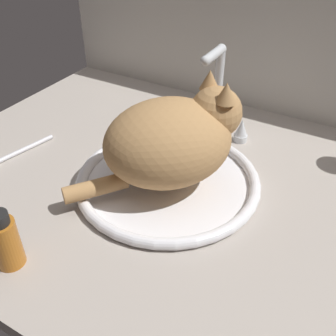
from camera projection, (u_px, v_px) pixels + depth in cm
name	position (u px, v px, depth cm)	size (l,w,h in cm)	color
countertop	(159.00, 183.00, 82.26)	(102.17, 78.27, 3.00)	#ADA399
backsplash_wall	(239.00, 52.00, 101.29)	(102.17, 2.40, 33.73)	beige
sink_basin	(168.00, 180.00, 79.15)	(36.85, 36.85, 2.20)	white
faucet	(216.00, 103.00, 89.95)	(16.42, 10.83, 21.90)	silver
cat	(176.00, 138.00, 74.02)	(31.27, 33.57, 19.26)	tan
amber_bottle	(5.00, 241.00, 60.64)	(4.50, 4.50, 10.41)	#B2661E
toothbrush	(17.00, 152.00, 87.78)	(4.72, 17.36, 1.70)	silver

